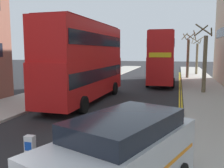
{
  "coord_description": "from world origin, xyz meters",
  "views": [
    {
      "loc": [
        4.1,
        -2.43,
        3.63
      ],
      "look_at": [
        0.5,
        11.0,
        1.8
      ],
      "focal_mm": 40.0,
      "sensor_mm": 36.0,
      "label": 1
    }
  ],
  "objects_px": {
    "keep_left_bollard": "(30,156)",
    "taxi_minivan": "(120,161)",
    "double_decker_bus_oncoming": "(162,57)",
    "double_decker_bus_away": "(85,60)"
  },
  "relations": [
    {
      "from": "keep_left_bollard",
      "to": "taxi_minivan",
      "type": "distance_m",
      "value": 2.95
    },
    {
      "from": "double_decker_bus_oncoming",
      "to": "taxi_minivan",
      "type": "xyz_separation_m",
      "value": [
        0.59,
        -23.06,
        -1.96
      ]
    },
    {
      "from": "taxi_minivan",
      "to": "keep_left_bollard",
      "type": "bearing_deg",
      "value": 167.09
    },
    {
      "from": "double_decker_bus_oncoming",
      "to": "taxi_minivan",
      "type": "distance_m",
      "value": 23.15
    },
    {
      "from": "double_decker_bus_away",
      "to": "double_decker_bus_oncoming",
      "type": "xyz_separation_m",
      "value": [
        4.64,
        11.71,
        0.0
      ]
    },
    {
      "from": "keep_left_bollard",
      "to": "double_decker_bus_oncoming",
      "type": "xyz_separation_m",
      "value": [
        2.25,
        22.41,
        2.42
      ]
    },
    {
      "from": "keep_left_bollard",
      "to": "taxi_minivan",
      "type": "height_order",
      "value": "taxi_minivan"
    },
    {
      "from": "keep_left_bollard",
      "to": "taxi_minivan",
      "type": "xyz_separation_m",
      "value": [
        2.84,
        -0.65,
        0.46
      ]
    },
    {
      "from": "double_decker_bus_away",
      "to": "double_decker_bus_oncoming",
      "type": "bearing_deg",
      "value": 68.37
    },
    {
      "from": "keep_left_bollard",
      "to": "taxi_minivan",
      "type": "relative_size",
      "value": 0.22
    }
  ]
}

